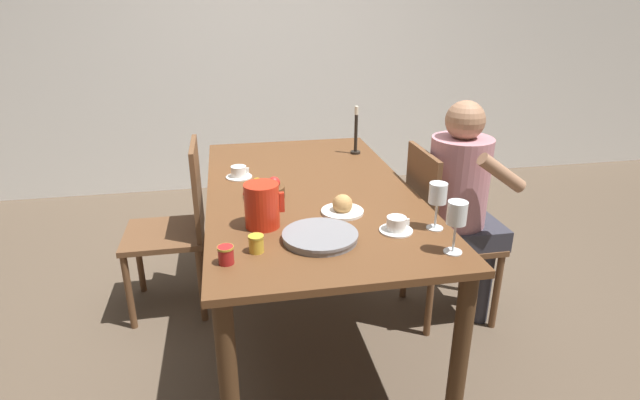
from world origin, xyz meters
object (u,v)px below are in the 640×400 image
Objects in this scene: serving_tray at (320,236)px; chair_opposite at (177,224)px; wine_glass_water at (438,195)px; teacup_near_person at (396,225)px; red_pitcher at (262,205)px; teacup_across at (239,173)px; candlestick_tall at (356,136)px; chair_person_side at (440,231)px; jam_jar_red at (256,243)px; fruit_bowl at (266,190)px; person_seated at (464,196)px; jam_jar_amber at (226,254)px; bread_plate at (342,207)px; wine_glass_juice at (457,216)px.

chair_opposite is at bearing 126.69° from serving_tray.
wine_glass_water is 0.20m from teacup_near_person.
red_pitcher reaches higher than teacup_across.
teacup_across is 0.78m from candlestick_tall.
jam_jar_red is at bearing -61.07° from chair_person_side.
red_pitcher is at bearing 167.40° from wine_glass_water.
red_pitcher is 1.04× the size of fruit_bowl.
serving_tray is 0.52m from fruit_bowl.
person_seated is at bearing -17.09° from teacup_across.
jam_jar_red is (-0.99, -0.55, 0.30)m from chair_person_side.
chair_opposite is 1.04m from jam_jar_amber.
wine_glass_water is 0.86m from jam_jar_amber.
fruit_bowl is at bearing -89.89° from chair_person_side.
candlestick_tall is at bearing 59.70° from jam_jar_red.
bread_plate is (-0.68, -0.21, 0.08)m from person_seated.
bread_plate is at bearing 126.17° from wine_glass_juice.
bread_plate is at bearing -52.34° from teacup_across.
chair_person_side is 0.79× the size of person_seated.
teacup_near_person is (0.95, -0.82, 0.29)m from chair_opposite.
chair_opposite is at bearing -104.40° from chair_person_side.
wine_glass_water is 0.21m from wine_glass_juice.
serving_tray is (-0.48, -0.02, -0.13)m from wine_glass_water.
fruit_bowl is at bearing -69.41° from teacup_across.
red_pitcher is 0.71m from wine_glass_water.
teacup_near_person is (-0.42, -0.47, 0.29)m from chair_person_side.
jam_jar_amber is 1.46m from candlestick_tall.
red_pitcher is at bearing 140.96° from serving_tray.
red_pitcher is 0.33m from jam_jar_amber.
chair_person_side reaches higher than jam_jar_amber.
chair_person_side is 1.29m from jam_jar_amber.
wine_glass_water is at bearing 9.08° from jam_jar_amber.
teacup_near_person is at bearing 3.60° from serving_tray.
person_seated is 6.39× the size of bread_plate.
fruit_bowl is at bearing 141.59° from bread_plate.
red_pitcher is 1.37× the size of teacup_near_person.
wine_glass_juice is 1.49× the size of teacup_across.
teacup_across is at bearing 92.16° from jam_jar_red.
bread_plate is at bearing 145.78° from wine_glass_water.
red_pitcher is at bearing -83.34° from teacup_across.
candlestick_tall reaches higher than red_pitcher.
chair_opposite reaches higher than teacup_near_person.
jam_jar_amber is at bearing -170.92° from wine_glass_water.
jam_jar_amber reaches higher than teacup_across.
chair_opposite is at bearing 138.93° from teacup_near_person.
candlestick_tall is at bearing 71.90° from bread_plate.
wine_glass_juice reaches higher than chair_person_side.
jam_jar_red is at bearing -172.75° from teacup_near_person.
person_seated is at bearing 25.30° from jam_jar_red.
teacup_near_person is at bearing 124.78° from wine_glass_juice.
bread_plate is at bearing 127.44° from teacup_near_person.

